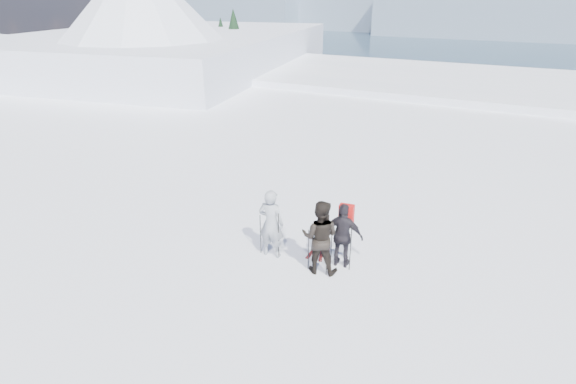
# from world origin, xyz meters

# --- Properties ---
(lake_basin) EXTENTS (820.00, 820.00, 71.62)m
(lake_basin) POSITION_xyz_m (0.00, 30.00, -6.50)
(lake_basin) COLOR white
(lake_basin) RESTS_ON ground
(far_mountain_range) EXTENTS (770.00, 110.00, 53.00)m
(far_mountain_range) POSITION_xyz_m (29.60, 454.78, -7.19)
(far_mountain_range) COLOR slate
(far_mountain_range) RESTS_ON ground
(near_ridge) EXTENTS (31.37, 35.68, 25.62)m
(near_ridge) POSITION_xyz_m (-26.56, 29.34, -3.48)
(near_ridge) COLOR white
(near_ridge) RESTS_ON ground
(skier_grey) EXTENTS (0.74, 0.52, 1.94)m
(skier_grey) POSITION_xyz_m (-2.16, 1.98, 0.97)
(skier_grey) COLOR gray
(skier_grey) RESTS_ON ground
(skier_dark) EXTENTS (1.09, 0.93, 1.97)m
(skier_dark) POSITION_xyz_m (-0.71, 1.87, 0.99)
(skier_dark) COLOR black
(skier_dark) RESTS_ON ground
(skier_pack) EXTENTS (1.08, 0.55, 1.77)m
(skier_pack) POSITION_xyz_m (-0.27, 2.37, 0.88)
(skier_pack) COLOR black
(skier_pack) RESTS_ON ground
(backpack) EXTENTS (0.40, 0.25, 0.57)m
(backpack) POSITION_xyz_m (-0.30, 2.61, 2.05)
(backpack) COLOR red
(backpack) RESTS_ON skier_pack
(ski_poles) EXTENTS (2.49, 0.51, 1.33)m
(ski_poles) POSITION_xyz_m (-1.07, 2.00, 0.61)
(ski_poles) COLOR black
(ski_poles) RESTS_ON ground
(skis_loose) EXTENTS (0.60, 1.70, 0.03)m
(skis_loose) POSITION_xyz_m (-1.16, 3.07, 0.01)
(skis_loose) COLOR black
(skis_loose) RESTS_ON ground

